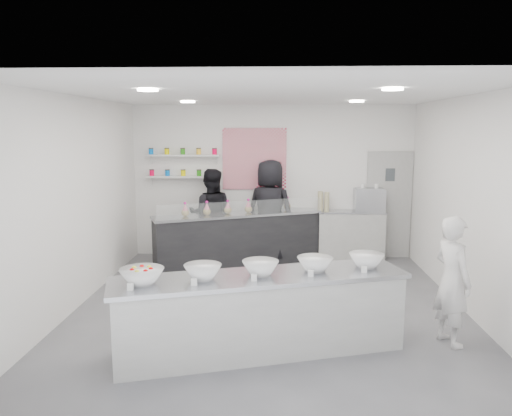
% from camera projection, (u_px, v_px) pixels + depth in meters
% --- Properties ---
extents(floor, '(6.00, 6.00, 0.00)m').
position_uv_depth(floor, '(269.00, 308.00, 7.15)').
color(floor, '#515156').
rests_on(floor, ground).
extents(ceiling, '(6.00, 6.00, 0.00)m').
position_uv_depth(ceiling, '(270.00, 94.00, 6.68)').
color(ceiling, white).
rests_on(ceiling, floor).
extents(back_wall, '(5.50, 0.00, 5.50)m').
position_uv_depth(back_wall, '(272.00, 182.00, 9.88)').
color(back_wall, white).
rests_on(back_wall, floor).
extents(left_wall, '(0.00, 6.00, 6.00)m').
position_uv_depth(left_wall, '(75.00, 203.00, 7.03)').
color(left_wall, white).
rests_on(left_wall, floor).
extents(right_wall, '(0.00, 6.00, 6.00)m').
position_uv_depth(right_wall, '(471.00, 206.00, 6.80)').
color(right_wall, white).
rests_on(right_wall, floor).
extents(back_door, '(0.88, 0.04, 2.10)m').
position_uv_depth(back_door, '(389.00, 205.00, 9.82)').
color(back_door, '#9E9E9B').
rests_on(back_door, floor).
extents(pattern_panel, '(1.25, 0.03, 1.20)m').
position_uv_depth(pattern_panel, '(254.00, 159.00, 9.80)').
color(pattern_panel, red).
rests_on(pattern_panel, back_wall).
extents(jar_shelf_lower, '(1.45, 0.22, 0.04)m').
position_uv_depth(jar_shelf_lower, '(184.00, 177.00, 9.84)').
color(jar_shelf_lower, silver).
rests_on(jar_shelf_lower, back_wall).
extents(jar_shelf_upper, '(1.45, 0.22, 0.04)m').
position_uv_depth(jar_shelf_upper, '(183.00, 155.00, 9.77)').
color(jar_shelf_upper, silver).
rests_on(jar_shelf_upper, back_wall).
extents(preserve_jars, '(1.45, 0.10, 0.56)m').
position_uv_depth(preserve_jars, '(183.00, 163.00, 9.77)').
color(preserve_jars, '#FF0042').
rests_on(preserve_jars, jar_shelf_lower).
extents(downlight_0, '(0.24, 0.24, 0.02)m').
position_uv_depth(downlight_0, '(148.00, 90.00, 5.76)').
color(downlight_0, white).
rests_on(downlight_0, ceiling).
extents(downlight_1, '(0.24, 0.24, 0.02)m').
position_uv_depth(downlight_1, '(393.00, 89.00, 5.64)').
color(downlight_1, white).
rests_on(downlight_1, ceiling).
extents(downlight_2, '(0.24, 0.24, 0.02)m').
position_uv_depth(downlight_2, '(188.00, 102.00, 8.32)').
color(downlight_2, white).
rests_on(downlight_2, ceiling).
extents(downlight_3, '(0.24, 0.24, 0.02)m').
position_uv_depth(downlight_3, '(357.00, 102.00, 8.20)').
color(downlight_3, white).
rests_on(downlight_3, ceiling).
extents(prep_counter, '(3.42, 1.68, 0.91)m').
position_uv_depth(prep_counter, '(260.00, 314.00, 5.67)').
color(prep_counter, '#A2A39F').
rests_on(prep_counter, floor).
extents(back_bar, '(3.15, 1.78, 0.98)m').
position_uv_depth(back_bar, '(238.00, 239.00, 9.34)').
color(back_bar, black).
rests_on(back_bar, floor).
extents(sneeze_guard, '(2.88, 1.24, 0.27)m').
position_uv_depth(sneeze_guard, '(243.00, 208.00, 8.99)').
color(sneeze_guard, white).
rests_on(sneeze_guard, back_bar).
extents(espresso_ledge, '(1.29, 0.41, 0.96)m').
position_uv_depth(espresso_ledge, '(351.00, 235.00, 9.75)').
color(espresso_ledge, '#A2A39F').
rests_on(espresso_ledge, floor).
extents(espresso_machine, '(0.57, 0.39, 0.43)m').
position_uv_depth(espresso_machine, '(369.00, 200.00, 9.63)').
color(espresso_machine, '#93969E').
rests_on(espresso_machine, espresso_ledge).
extents(cup_stacks, '(0.24, 0.24, 0.38)m').
position_uv_depth(cup_stacks, '(323.00, 201.00, 9.67)').
color(cup_stacks, gray).
rests_on(cup_stacks, espresso_ledge).
extents(prep_bowls, '(3.04, 1.35, 0.17)m').
position_uv_depth(prep_bowls, '(260.00, 268.00, 5.59)').
color(prep_bowls, white).
rests_on(prep_bowls, prep_counter).
extents(label_cards, '(2.66, 0.04, 0.07)m').
position_uv_depth(label_cards, '(244.00, 286.00, 5.10)').
color(label_cards, white).
rests_on(label_cards, prep_counter).
extents(cookie_bags, '(2.02, 0.97, 0.26)m').
position_uv_depth(cookie_bags, '(238.00, 206.00, 9.24)').
color(cookie_bags, '#C45871').
rests_on(cookie_bags, back_bar).
extents(woman_prep, '(0.54, 0.66, 1.55)m').
position_uv_depth(woman_prep, '(452.00, 281.00, 5.86)').
color(woman_prep, silver).
rests_on(woman_prep, floor).
extents(staff_left, '(0.88, 0.69, 1.78)m').
position_uv_depth(staff_left, '(211.00, 215.00, 9.63)').
color(staff_left, black).
rests_on(staff_left, floor).
extents(staff_right, '(1.13, 0.94, 1.97)m').
position_uv_depth(staff_right, '(270.00, 211.00, 9.57)').
color(staff_right, black).
rests_on(staff_right, floor).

